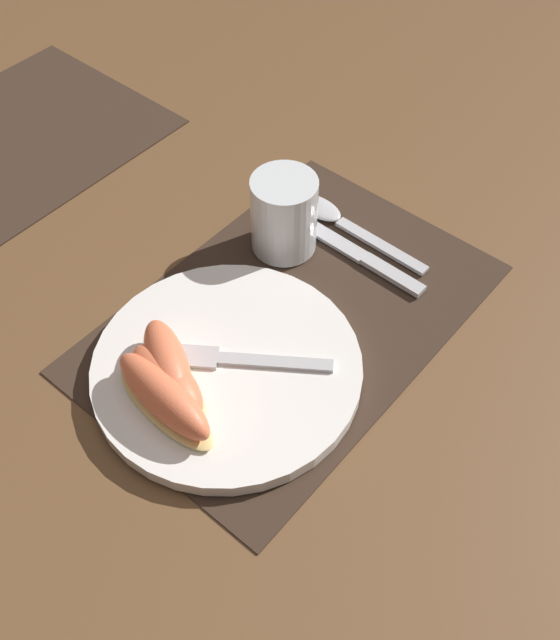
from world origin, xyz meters
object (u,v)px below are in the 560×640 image
(juice_glass, at_px, (284,218))
(citrus_wedge_0, at_px, (168,365))
(fork, at_px, (226,359))
(citrus_wedge_2, at_px, (164,398))
(plate, at_px, (226,367))
(spoon, at_px, (335,217))
(knife, at_px, (354,252))
(citrus_wedge_1, at_px, (167,382))

(juice_glass, distance_m, citrus_wedge_0, 0.23)
(fork, distance_m, citrus_wedge_2, 0.08)
(juice_glass, height_order, citrus_wedge_2, juice_glass)
(plate, xyz_separation_m, spoon, (0.25, 0.05, -0.00))
(knife, height_order, citrus_wedge_2, citrus_wedge_2)
(knife, relative_size, spoon, 1.06)
(spoon, distance_m, citrus_wedge_1, 0.32)
(citrus_wedge_2, bearing_deg, citrus_wedge_0, 39.94)
(juice_glass, bearing_deg, spoon, -16.20)
(plate, distance_m, fork, 0.01)
(citrus_wedge_2, bearing_deg, spoon, 8.00)
(plate, height_order, citrus_wedge_0, citrus_wedge_0)
(spoon, bearing_deg, citrus_wedge_1, -173.68)
(knife, bearing_deg, plate, -179.83)
(knife, relative_size, citrus_wedge_0, 1.69)
(knife, bearing_deg, spoon, 59.44)
(spoon, relative_size, fork, 1.16)
(fork, bearing_deg, spoon, 11.55)
(fork, xyz_separation_m, citrus_wedge_1, (-0.06, 0.02, 0.01))
(knife, xyz_separation_m, spoon, (0.03, 0.05, 0.00))
(plate, xyz_separation_m, citrus_wedge_1, (-0.06, 0.02, 0.03))
(juice_glass, xyz_separation_m, fork, (-0.18, -0.07, -0.02))
(knife, distance_m, citrus_wedge_0, 0.27)
(fork, height_order, citrus_wedge_1, citrus_wedge_1)
(plate, bearing_deg, juice_glass, 22.19)
(citrus_wedge_0, relative_size, citrus_wedge_1, 1.06)
(plate, relative_size, fork, 1.67)
(spoon, distance_m, citrus_wedge_0, 0.30)
(juice_glass, bearing_deg, knife, -60.65)
(juice_glass, xyz_separation_m, citrus_wedge_1, (-0.24, -0.06, -0.01))
(spoon, height_order, citrus_wedge_0, citrus_wedge_0)
(knife, height_order, spoon, spoon)
(spoon, xyz_separation_m, fork, (-0.25, -0.05, 0.01))
(citrus_wedge_0, xyz_separation_m, citrus_wedge_1, (-0.01, -0.01, -0.00))
(plate, distance_m, citrus_wedge_0, 0.06)
(plate, height_order, citrus_wedge_2, citrus_wedge_2)
(plate, height_order, fork, fork)
(juice_glass, bearing_deg, citrus_wedge_1, -167.07)
(fork, distance_m, citrus_wedge_0, 0.06)
(juice_glass, bearing_deg, fork, -158.01)
(plate, relative_size, knife, 1.36)
(juice_glass, height_order, knife, juice_glass)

